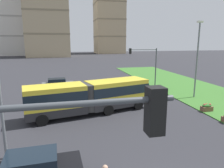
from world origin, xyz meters
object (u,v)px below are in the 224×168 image
Objects in this scene: flower_planter_3 at (207,107)px; car_grey_wagon at (58,84)px; traffic_light_far_right at (147,61)px; articulated_bus at (90,96)px; apartment_tower_centre at (109,21)px; apartment_tower_westcentre at (48,14)px; apartment_tower_west at (9,18)px; streetlight_median at (197,57)px.

car_grey_wagon is at bearing 137.91° from flower_planter_3.
car_grey_wagon is 0.77× the size of traffic_light_far_right.
apartment_tower_centre is (22.95, 99.29, 16.22)m from articulated_bus.
articulated_bus is 13.23m from traffic_light_far_right.
car_grey_wagon is 93.69m from apartment_tower_centre.
apartment_tower_westcentre is (-5.33, 70.02, 18.01)m from car_grey_wagon.
apartment_tower_west reaches higher than flower_planter_3.
apartment_tower_west is at bearing 106.47° from articulated_bus.
apartment_tower_west is 0.99× the size of apartment_tower_centre.
articulated_bus is 83.27m from apartment_tower_westcentre.
traffic_light_far_right is at bearing -98.59° from apartment_tower_centre.
articulated_bus is 97.59m from apartment_tower_west.
apartment_tower_centre reaches higher than traffic_light_far_right.
apartment_tower_westcentre is at bearing 94.36° from car_grey_wagon.
streetlight_median is at bearing 68.67° from flower_planter_3.
apartment_tower_westcentre is at bearing -150.00° from apartment_tower_centre.
articulated_bus is at bearing -168.05° from streetlight_median.
articulated_bus is 1.33× the size of streetlight_median.
flower_planter_3 is 0.03× the size of apartment_tower_west.
traffic_light_far_right is 7.40m from streetlight_median.
car_grey_wagon is (-3.34, 11.01, -0.90)m from articulated_bus.
apartment_tower_west reaches higher than streetlight_median.
flower_planter_3 is 0.03× the size of apartment_tower_westcentre.
streetlight_median is at bearing -26.66° from car_grey_wagon.
articulated_bus is at bearing -103.02° from apartment_tower_centre.
flower_planter_3 is (14.52, -13.11, -0.33)m from car_grey_wagon.
apartment_tower_west is (-27.30, 92.32, 15.96)m from articulated_bus.
apartment_tower_centre is (50.25, 6.96, 0.26)m from apartment_tower_west.
flower_planter_3 is at bearing -42.09° from car_grey_wagon.
traffic_light_far_right is at bearing 44.25° from articulated_bus.
car_grey_wagon reaches higher than flower_planter_3.
flower_planter_3 is 87.41m from apartment_tower_westcentre.
car_grey_wagon is 0.12× the size of apartment_tower_westcentre.
apartment_tower_westcentre reaches higher than apartment_tower_west.
car_grey_wagon is at bearing -85.64° from apartment_tower_westcentre.
apartment_tower_west is 0.94× the size of apartment_tower_westcentre.
apartment_tower_centre is (9.88, 96.52, 12.89)m from streetlight_median.
articulated_bus is at bearing -73.13° from car_grey_wagon.
car_grey_wagon is 19.56m from flower_planter_3.
flower_planter_3 is at bearing -80.58° from traffic_light_far_right.
flower_planter_3 is at bearing -67.83° from apartment_tower_west.
traffic_light_far_right is 0.64× the size of streetlight_median.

